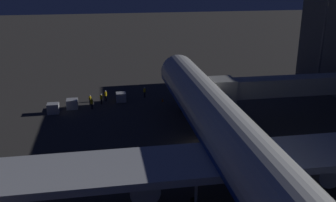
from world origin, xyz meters
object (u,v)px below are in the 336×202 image
traffic_cone_nose_port (188,98)px  airliner_at_gate (236,147)px  baggage_container_far_row (121,97)px  ground_crew_marshaller_fwd (101,99)px  ground_crew_near_nose_gear (145,92)px  traffic_cone_nose_starboard (163,100)px  baggage_container_near_belt (53,108)px  ground_crew_by_tug (106,95)px  ground_crew_by_belt_loader (90,99)px  apron_floodlight_mast (323,39)px  ground_crew_walking_aft (92,103)px  baggage_container_mid_row (72,104)px  jet_bridge (274,87)px

traffic_cone_nose_port → airliner_at_gate: bearing=85.8°
baggage_container_far_row → ground_crew_marshaller_fwd: 3.46m
ground_crew_near_nose_gear → traffic_cone_nose_starboard: ground_crew_near_nose_gear is taller
baggage_container_near_belt → ground_crew_by_tug: ground_crew_by_tug is taller
baggage_container_near_belt → traffic_cone_nose_starboard: bearing=-171.4°
airliner_at_gate → traffic_cone_nose_starboard: airliner_at_gate is taller
ground_crew_near_nose_gear → ground_crew_by_belt_loader: size_ratio=1.06×
apron_floodlight_mast → ground_crew_walking_aft: bearing=1.2°
ground_crew_by_tug → traffic_cone_nose_port: ground_crew_by_tug is taller
ground_crew_marshaller_fwd → baggage_container_mid_row: bearing=14.9°
baggage_container_far_row → ground_crew_by_tug: 2.67m
baggage_container_near_belt → baggage_container_mid_row: bearing=-148.6°
ground_crew_by_tug → ground_crew_walking_aft: bearing=57.9°
apron_floodlight_mast → baggage_container_mid_row: bearing=0.2°
jet_bridge → ground_crew_walking_aft: bearing=-23.0°
airliner_at_gate → apron_floodlight_mast: size_ratio=3.62×
apron_floodlight_mast → baggage_container_far_row: apron_floodlight_mast is taller
ground_crew_by_belt_loader → ground_crew_marshaller_fwd: size_ratio=0.97×
baggage_container_far_row → ground_crew_by_belt_loader: size_ratio=0.93×
ground_crew_marshaller_fwd → ground_crew_by_tug: size_ratio=0.96×
apron_floodlight_mast → ground_crew_marshaller_fwd: (37.94, -1.11, -8.95)m
apron_floodlight_mast → ground_crew_by_tug: bearing=-4.2°
jet_bridge → baggage_container_mid_row: (28.77, -11.61, -4.85)m
ground_crew_by_tug → ground_crew_walking_aft: size_ratio=1.05×
baggage_container_mid_row → ground_crew_marshaller_fwd: size_ratio=0.97×
baggage_container_far_row → airliner_at_gate: bearing=106.3°
apron_floodlight_mast → ground_crew_by_tug: size_ratio=9.03×
ground_crew_by_tug → traffic_cone_nose_port: (-13.89, 1.90, -0.77)m
ground_crew_by_belt_loader → ground_crew_by_tug: size_ratio=0.93×
jet_bridge → baggage_container_near_belt: bearing=-17.4°
ground_crew_walking_aft → airliner_at_gate: bearing=116.2°
jet_bridge → ground_crew_walking_aft: size_ratio=12.09×
airliner_at_gate → ground_crew_by_belt_loader: (14.25, -30.28, -4.57)m
ground_crew_marshaller_fwd → ground_crew_walking_aft: 2.47m
apron_floodlight_mast → ground_crew_walking_aft: 40.46m
ground_crew_by_belt_loader → ground_crew_by_tug: 3.03m
baggage_container_far_row → ground_crew_near_nose_gear: 4.49m
jet_bridge → ground_crew_by_belt_loader: size_ratio=12.36×
baggage_container_near_belt → baggage_container_far_row: bearing=-160.2°
baggage_container_near_belt → ground_crew_marshaller_fwd: (-7.41, -2.93, 0.22)m
jet_bridge → baggage_container_far_row: 25.44m
traffic_cone_nose_port → ground_crew_walking_aft: bearing=6.0°
ground_crew_by_belt_loader → ground_crew_walking_aft: size_ratio=0.98×
baggage_container_near_belt → jet_bridge: bearing=162.6°
jet_bridge → baggage_container_mid_row: 31.40m
ground_crew_walking_aft → traffic_cone_nose_port: ground_crew_walking_aft is taller
ground_crew_by_belt_loader → airliner_at_gate: bearing=115.2°
airliner_at_gate → ground_crew_marshaller_fwd: size_ratio=33.87×
jet_bridge → ground_crew_near_nose_gear: (16.65, -15.39, -4.59)m
traffic_cone_nose_port → baggage_container_mid_row: bearing=2.8°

